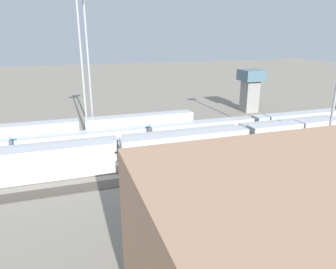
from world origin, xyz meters
The scene contains 13 objects.
ground_plane centered at (0.00, 0.00, 0.00)m, with size 400.00×400.00×0.00m, color gray.
track_bed_0 centered at (0.00, -10.00, 0.06)m, with size 140.00×2.80×0.12m, color #4C443D.
track_bed_1 centered at (0.00, -5.00, 0.06)m, with size 140.00×2.80×0.12m, color #3D3833.
track_bed_2 centered at (0.00, 0.00, 0.06)m, with size 140.00×2.80×0.12m, color #3D3833.
track_bed_3 centered at (0.00, 5.00, 0.06)m, with size 140.00×2.80×0.12m, color #4C443D.
track_bed_4 centered at (0.00, 10.00, 0.06)m, with size 140.00×2.80×0.12m, color #4C443D.
train_on_track_1 centered at (5.10, -5.00, 2.05)m, with size 139.00×3.06×4.40m.
train_on_track_3 centered at (-1.43, 5.00, 2.62)m, with size 71.40×3.00×5.00m.
train_on_track_2 centered at (9.30, 0.00, 2.00)m, with size 95.60×3.06×3.80m.
train_on_track_0 centered at (15.26, -10.00, 2.63)m, with size 47.20×3.06×5.00m.
light_mast_0 centered at (14.18, -12.26, 18.24)m, with size 2.80×0.70×28.87m.
light_mast_2 centered at (12.81, -13.78, 18.59)m, with size 2.80×0.70×29.52m.
control_tower centered at (-32.49, -24.21, 7.07)m, with size 6.00×6.00×11.99m.
Camera 1 is at (17.45, 51.97, 21.07)m, focal length 32.94 mm.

